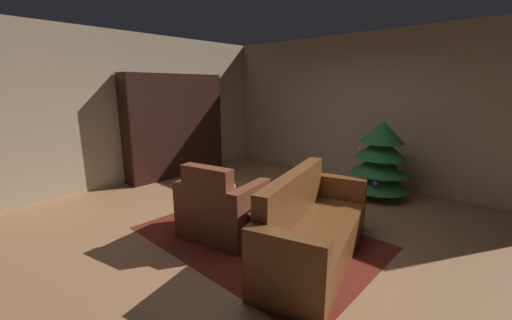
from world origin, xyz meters
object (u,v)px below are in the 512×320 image
(bookshelf_unit, at_px, (181,127))
(armchair_red, at_px, (221,210))
(bottle_on_table, at_px, (253,195))
(coffee_table, at_px, (271,207))
(book_stack_on_table, at_px, (272,202))
(decorated_tree, at_px, (380,160))
(couch_red, at_px, (312,231))

(bookshelf_unit, xyz_separation_m, armchair_red, (2.73, -1.32, -0.66))
(armchair_red, relative_size, bottle_on_table, 4.53)
(coffee_table, bearing_deg, book_stack_on_table, -35.80)
(armchair_red, distance_m, coffee_table, 0.60)
(decorated_tree, bearing_deg, armchair_red, -107.19)
(bookshelf_unit, xyz_separation_m, bottle_on_table, (3.02, -1.06, -0.46))
(decorated_tree, bearing_deg, book_stack_on_table, -96.93)
(couch_red, bearing_deg, armchair_red, -163.79)
(couch_red, relative_size, coffee_table, 2.65)
(bookshelf_unit, distance_m, bottle_on_table, 3.23)
(couch_red, height_order, decorated_tree, decorated_tree)
(bookshelf_unit, height_order, couch_red, bookshelf_unit)
(bookshelf_unit, relative_size, bottle_on_table, 9.02)
(book_stack_on_table, bearing_deg, decorated_tree, 83.07)
(coffee_table, bearing_deg, decorated_tree, 81.74)
(bottle_on_table, bearing_deg, bookshelf_unit, 160.63)
(bookshelf_unit, xyz_separation_m, couch_red, (3.81, -1.00, -0.68))
(bookshelf_unit, height_order, armchair_red, bookshelf_unit)
(bottle_on_table, height_order, decorated_tree, decorated_tree)
(couch_red, height_order, bottle_on_table, couch_red)
(armchair_red, bearing_deg, coffee_table, 34.83)
(bookshelf_unit, bearing_deg, couch_red, -14.70)
(decorated_tree, bearing_deg, couch_red, -83.75)
(couch_red, height_order, coffee_table, couch_red)
(coffee_table, bearing_deg, couch_red, -2.34)
(armchair_red, xyz_separation_m, bottle_on_table, (0.29, 0.26, 0.20))
(coffee_table, height_order, book_stack_on_table, book_stack_on_table)
(armchair_red, height_order, coffee_table, armchair_red)
(book_stack_on_table, xyz_separation_m, decorated_tree, (0.29, 2.38, 0.14))
(armchair_red, height_order, couch_red, armchair_red)
(bookshelf_unit, relative_size, coffee_table, 2.69)
(armchair_red, xyz_separation_m, book_stack_on_table, (0.54, 0.30, 0.16))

